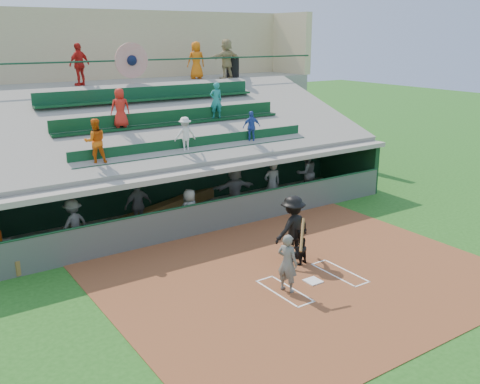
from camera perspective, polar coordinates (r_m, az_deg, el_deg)
ground at (r=15.34m, az=7.78°, el=-9.51°), size 100.00×100.00×0.00m
dirt_slab at (r=15.67m, az=6.56°, el=-8.83°), size 11.00×9.00×0.02m
home_plate at (r=15.32m, az=7.78°, el=-9.39°), size 0.43×0.43×0.03m
batters_box_chalk at (r=15.33m, az=7.78°, el=-9.43°), size 2.65×1.85×0.01m
dugout_floor at (r=20.44m, az=-4.87°, el=-2.60°), size 16.00×3.50×0.04m
concourse_slab at (r=25.81m, az=-12.40°, el=6.34°), size 20.00×3.00×4.60m
grandstand at (r=23.11m, az=-9.62°, el=5.23°), size 20.40×10.40×7.80m
batter_at_plate at (r=14.41m, az=5.11°, el=-7.49°), size 0.91×0.76×1.95m
catcher at (r=16.16m, az=6.36°, el=-5.85°), size 0.60×0.50×1.10m
home_umpire at (r=16.34m, az=5.63°, el=-3.84°), size 1.38×0.89×2.01m
dugout_bench at (r=21.33m, az=-6.30°, el=-1.12°), size 14.02×5.93×0.45m
dugout_player_a at (r=17.94m, az=-17.35°, el=-3.26°), size 1.19×0.92×1.63m
dugout_player_b at (r=19.07m, az=-10.81°, el=-1.40°), size 1.07×0.51×1.76m
dugout_player_c at (r=18.50m, az=-5.38°, el=-2.05°), size 0.89×0.72×1.56m
dugout_player_d at (r=20.52m, az=-0.57°, el=0.29°), size 1.77×0.82×1.84m
dugout_player_e at (r=21.04m, az=3.43°, el=0.80°), size 0.78×0.59×1.92m
dugout_player_f at (r=22.87m, az=7.09°, el=2.03°), size 1.04×0.86×1.96m
trash_bin at (r=27.43m, az=-0.79°, el=13.14°), size 0.64×0.64×0.96m
concourse_staff_a at (r=23.78m, az=-16.76°, el=12.90°), size 1.11×0.80×1.75m
concourse_staff_b at (r=26.51m, az=-4.70°, el=13.84°), size 0.94×0.69×1.76m
concourse_staff_c at (r=26.65m, az=-1.46°, el=14.03°), size 1.81×0.82×1.88m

